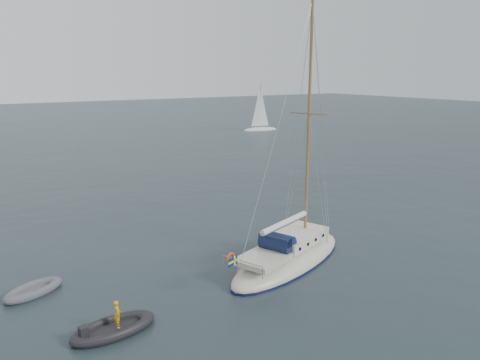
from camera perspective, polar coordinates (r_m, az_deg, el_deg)
ground at (r=26.65m, az=-1.72°, el=-9.75°), size 300.00×300.00×0.00m
sailboat at (r=26.02m, az=6.04°, el=-7.78°), size 10.25×3.07×14.60m
dinghy at (r=24.90m, az=-23.89°, el=-12.18°), size 2.99×1.35×0.43m
rib at (r=20.52m, az=-15.19°, el=-16.98°), size 3.62×1.64×1.36m
distant_yacht_b at (r=84.38m, az=2.46°, el=8.59°), size 6.62×3.53×8.77m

